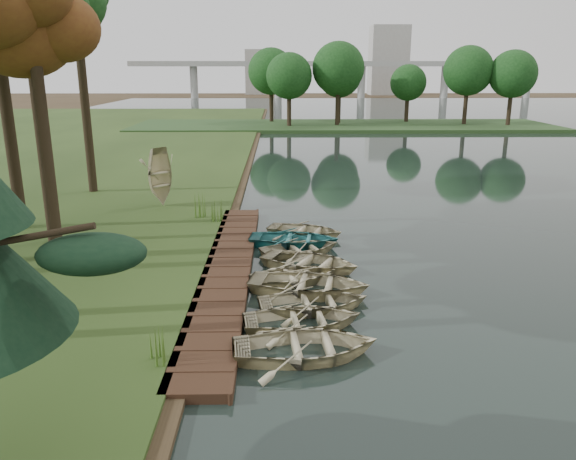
{
  "coord_description": "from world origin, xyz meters",
  "views": [
    {
      "loc": [
        0.2,
        -18.38,
        6.88
      ],
      "look_at": [
        0.52,
        1.15,
        1.25
      ],
      "focal_mm": 35.0,
      "sensor_mm": 36.0,
      "label": 1
    }
  ],
  "objects_px": {
    "stored_rowboat": "(162,200)",
    "boardwalk": "(228,270)",
    "rowboat_1": "(303,317)",
    "rowboat_2": "(314,299)",
    "rowboat_0": "(306,343)"
  },
  "relations": [
    {
      "from": "rowboat_0",
      "to": "boardwalk",
      "type": "bearing_deg",
      "value": 16.47
    },
    {
      "from": "stored_rowboat",
      "to": "rowboat_1",
      "type": "bearing_deg",
      "value": -115.53
    },
    {
      "from": "boardwalk",
      "to": "rowboat_2",
      "type": "xyz_separation_m",
      "value": [
        2.8,
        -3.2,
        0.24
      ]
    },
    {
      "from": "rowboat_2",
      "to": "rowboat_0",
      "type": "bearing_deg",
      "value": 164.39
    },
    {
      "from": "boardwalk",
      "to": "rowboat_1",
      "type": "distance_m",
      "value": 5.01
    },
    {
      "from": "rowboat_2",
      "to": "stored_rowboat",
      "type": "distance_m",
      "value": 13.98
    },
    {
      "from": "stored_rowboat",
      "to": "boardwalk",
      "type": "bearing_deg",
      "value": -117.08
    },
    {
      "from": "rowboat_0",
      "to": "stored_rowboat",
      "type": "relative_size",
      "value": 1.23
    },
    {
      "from": "rowboat_2",
      "to": "stored_rowboat",
      "type": "relative_size",
      "value": 1.12
    },
    {
      "from": "boardwalk",
      "to": "rowboat_2",
      "type": "bearing_deg",
      "value": -48.87
    },
    {
      "from": "rowboat_0",
      "to": "rowboat_2",
      "type": "xyz_separation_m",
      "value": [
        0.36,
        2.78,
        -0.03
      ]
    },
    {
      "from": "rowboat_1",
      "to": "rowboat_2",
      "type": "xyz_separation_m",
      "value": [
        0.37,
        1.18,
        -0.0
      ]
    },
    {
      "from": "boardwalk",
      "to": "rowboat_1",
      "type": "xyz_separation_m",
      "value": [
        2.43,
        -4.38,
        0.24
      ]
    },
    {
      "from": "rowboat_1",
      "to": "stored_rowboat",
      "type": "distance_m",
      "value": 14.85
    },
    {
      "from": "rowboat_0",
      "to": "stored_rowboat",
      "type": "bearing_deg",
      "value": 17.8
    }
  ]
}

